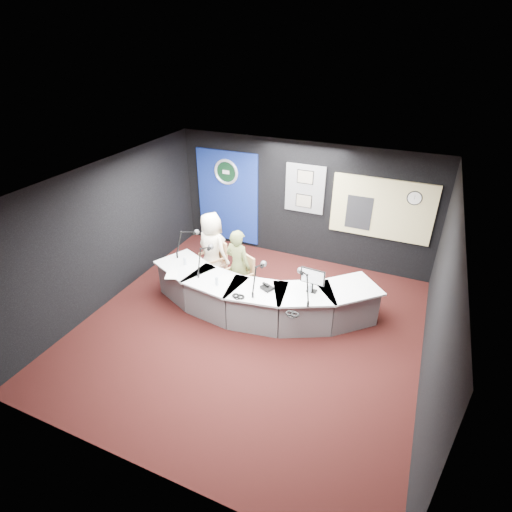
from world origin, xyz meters
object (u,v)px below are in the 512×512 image
at_px(broadcast_desk, 258,296).
at_px(person_man, 212,249).
at_px(person_woman, 238,266).
at_px(armchair_right, 238,276).
at_px(armchair_left, 213,263).

distance_m(broadcast_desk, person_man, 1.54).
bearing_deg(broadcast_desk, person_woman, 154.36).
bearing_deg(person_man, armchair_right, 172.35).
xyz_separation_m(broadcast_desk, armchair_left, (-1.33, 0.64, 0.07)).
bearing_deg(armchair_left, person_man, 0.00).
xyz_separation_m(broadcast_desk, armchair_right, (-0.54, 0.26, 0.16)).
bearing_deg(person_man, person_woman, 172.35).
relative_size(broadcast_desk, armchair_right, 4.22).
relative_size(armchair_left, person_woman, 0.58).
relative_size(broadcast_desk, person_woman, 2.88).
relative_size(armchair_right, person_man, 0.66).
bearing_deg(armchair_left, armchair_right, 9.35).
distance_m(person_man, person_woman, 0.88).
xyz_separation_m(person_man, person_woman, (0.79, -0.38, -0.03)).
xyz_separation_m(armchair_right, person_woman, (0.00, 0.00, 0.25)).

